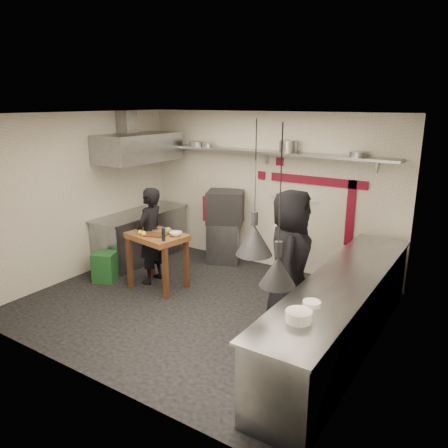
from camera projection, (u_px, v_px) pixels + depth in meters
The scene contains 47 objects.
floor at pixel (199, 305), 6.56m from camera, with size 5.00×5.00×0.00m, color black.
ceiling at pixel (196, 114), 5.80m from camera, with size 5.00×5.00×0.00m, color beige.
wall_back at pixel (267, 191), 7.88m from camera, with size 5.00×0.04×2.80m, color beige.
wall_front at pixel (77, 259), 4.49m from camera, with size 5.00×0.04×2.80m, color beige.
wall_left at pixel (81, 196), 7.50m from camera, with size 0.04×4.20×2.80m, color beige.
wall_right at pixel (378, 246), 4.87m from camera, with size 0.04×4.20×2.80m, color beige.
red_band_horiz at pixel (317, 181), 7.29m from camera, with size 1.70×0.02×0.14m, color maroon.
red_band_vert at pixel (350, 214), 7.10m from camera, with size 0.14×0.02×1.10m, color maroon.
red_tile_a at pixel (280, 162), 7.58m from camera, with size 0.14×0.02×0.14m, color maroon.
red_tile_b at pixel (262, 175), 7.84m from camera, with size 0.14×0.02×0.14m, color maroon.
back_shelf at pixel (263, 152), 7.54m from camera, with size 4.60×0.34×0.04m, color slate.
shelf_bracket_left at pixel (182, 150), 8.68m from camera, with size 0.04×0.06×0.24m, color slate.
shelf_bracket_mid at pixel (267, 157), 7.69m from camera, with size 0.04×0.06×0.24m, color slate.
shelf_bracket_right at pixel (377, 165), 6.69m from camera, with size 0.04×0.06×0.24m, color slate.
pan_far_left at pixel (197, 144), 8.26m from camera, with size 0.31×0.31×0.09m, color slate.
pan_mid_left at pixel (208, 145), 8.13m from camera, with size 0.22×0.22×0.07m, color slate.
stock_pot at pixel (288, 146), 7.25m from camera, with size 0.30×0.30×0.20m, color slate.
pan_right at pixel (358, 154), 6.66m from camera, with size 0.26×0.26×0.08m, color slate.
oven_stand at pixel (224, 241), 8.28m from camera, with size 0.58×0.53×0.80m, color slate.
combi_oven at pixel (225, 207), 8.04m from camera, with size 0.65×0.61×0.58m, color black.
oven_door at pixel (216, 209), 7.87m from camera, with size 0.48×0.03×0.46m, color maroon.
oven_glass at pixel (218, 210), 7.81m from camera, with size 0.33×0.01×0.34m, color black.
hand_sink at pixel (289, 231), 7.61m from camera, with size 0.46×0.34×0.22m, color silver.
sink_tap at pixel (289, 221), 7.56m from camera, with size 0.03×0.03×0.14m, color slate.
sink_drain at pixel (287, 255), 7.70m from camera, with size 0.06×0.06×0.66m, color slate.
utensil_rail at pixel (294, 199), 7.58m from camera, with size 0.02×0.02×0.90m, color slate.
counter_right at pixel (341, 315), 5.31m from camera, with size 0.70×3.80×0.90m, color slate.
counter_right_top at pixel (344, 280), 5.19m from camera, with size 0.76×3.90×0.03m, color slate.
plate_stack at pixel (299, 316), 4.16m from camera, with size 0.25×0.25×0.11m, color silver.
small_bowl_right at pixel (312, 304), 4.49m from camera, with size 0.19×0.19×0.05m, color silver.
counter_left at pixel (141, 236), 8.42m from camera, with size 0.70×1.90×0.90m, color slate.
counter_left_top at pixel (140, 213), 8.29m from camera, with size 0.76×2.00×0.03m, color slate.
extractor_hood at pixel (138, 148), 7.93m from camera, with size 0.78×1.60×0.50m, color slate.
hood_duct at pixel (127, 125), 7.95m from camera, with size 0.28×0.28×0.50m, color slate.
green_bin at pixel (105, 267), 7.42m from camera, with size 0.36×0.36×0.50m, color #1C5223.
prep_table at pixel (158, 261), 7.10m from camera, with size 0.92×0.64×0.92m, color brown, non-canonical shape.
cutting_board at pixel (156, 235), 6.88m from camera, with size 0.34×0.24×0.03m, color #482917.
pepper_mill at pixel (163, 235), 6.59m from camera, with size 0.05×0.05×0.20m, color black.
lemon_a at pixel (140, 232), 6.91m from camera, with size 0.07×0.07×0.07m, color yellow.
lemon_b at pixel (143, 234), 6.85m from camera, with size 0.08×0.08×0.08m, color yellow.
veg_ball at pixel (168, 231), 6.97m from camera, with size 0.11×0.11×0.11m, color #517D37.
steel_tray at pixel (153, 229), 7.17m from camera, with size 0.17×0.12×0.03m, color slate.
bowl at pixel (176, 234), 6.86m from camera, with size 0.20×0.20×0.06m, color silver.
heat_lamp_near at pixel (255, 189), 4.45m from camera, with size 0.39×0.39×1.41m, color black, non-canonical shape.
heat_lamp_far at pixel (280, 208), 3.75m from camera, with size 0.33×0.33×1.45m, color black, non-canonical shape.
chef_left at pixel (150, 236), 7.24m from camera, with size 0.59×0.39×1.62m, color black.
chef_right at pixel (290, 260), 5.76m from camera, with size 0.92×0.60×1.89m, color black.
Camera 1 is at (3.58, -4.81, 2.96)m, focal length 35.00 mm.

